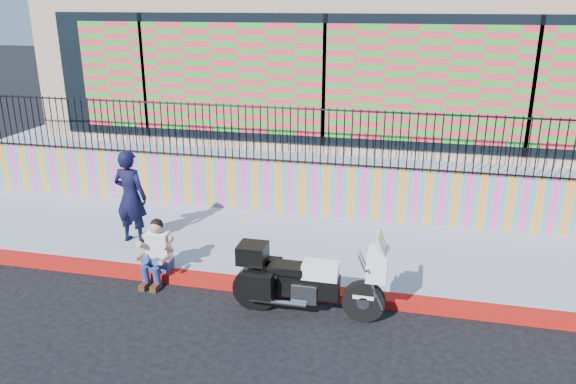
% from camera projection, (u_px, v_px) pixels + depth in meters
% --- Properties ---
extents(ground, '(90.00, 90.00, 0.00)m').
position_uv_depth(ground, '(278.00, 292.00, 9.12)').
color(ground, black).
rests_on(ground, ground).
extents(red_curb, '(16.00, 0.30, 0.15)m').
position_uv_depth(red_curb, '(278.00, 288.00, 9.10)').
color(red_curb, '#B40D0C').
rests_on(red_curb, ground).
extents(sidewalk, '(16.00, 3.00, 0.15)m').
position_uv_depth(sidewalk, '(299.00, 247.00, 10.62)').
color(sidewalk, '#979EB6').
rests_on(sidewalk, ground).
extents(mural_wall, '(16.00, 0.20, 1.10)m').
position_uv_depth(mural_wall, '(315.00, 189.00, 11.89)').
color(mural_wall, '#FF43A6').
rests_on(mural_wall, sidewalk).
extents(metal_fence, '(15.80, 0.04, 1.20)m').
position_uv_depth(metal_fence, '(316.00, 136.00, 11.52)').
color(metal_fence, black).
rests_on(metal_fence, mural_wall).
extents(elevated_platform, '(16.00, 10.00, 1.25)m').
position_uv_depth(elevated_platform, '(346.00, 138.00, 16.61)').
color(elevated_platform, '#979EB6').
rests_on(elevated_platform, ground).
extents(storefront_building, '(14.00, 8.06, 4.00)m').
position_uv_depth(storefront_building, '(349.00, 48.00, 15.56)').
color(storefront_building, tan).
rests_on(storefront_building, elevated_platform).
extents(police_motorcycle, '(2.27, 0.75, 1.41)m').
position_uv_depth(police_motorcycle, '(306.00, 278.00, 8.32)').
color(police_motorcycle, black).
rests_on(police_motorcycle, ground).
extents(police_officer, '(0.69, 0.49, 1.79)m').
position_uv_depth(police_officer, '(131.00, 197.00, 10.41)').
color(police_officer, black).
rests_on(police_officer, sidewalk).
extents(seated_man, '(0.54, 0.71, 1.06)m').
position_uv_depth(seated_man, '(155.00, 258.00, 9.32)').
color(seated_man, navy).
rests_on(seated_man, ground).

